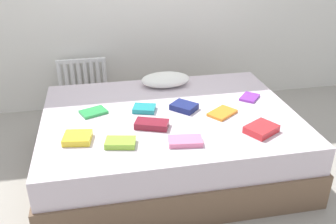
{
  "coord_description": "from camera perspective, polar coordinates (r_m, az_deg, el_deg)",
  "views": [
    {
      "loc": [
        -0.51,
        -2.54,
        1.82
      ],
      "look_at": [
        0.0,
        0.05,
        0.48
      ],
      "focal_mm": 39.47,
      "sensor_mm": 36.0,
      "label": 1
    }
  ],
  "objects": [
    {
      "name": "ground_plane",
      "position": [
        3.16,
        0.18,
        -8.19
      ],
      "size": [
        8.0,
        8.0,
        0.0
      ],
      "primitive_type": "plane",
      "color": "#9E998E"
    },
    {
      "name": "bed",
      "position": [
        3.03,
        0.18,
        -4.35
      ],
      "size": [
        2.0,
        1.5,
        0.5
      ],
      "color": "brown",
      "rests_on": "ground"
    },
    {
      "name": "radiator",
      "position": [
        4.03,
        -12.98,
        4.59
      ],
      "size": [
        0.5,
        0.04,
        0.5
      ],
      "color": "white",
      "rests_on": "ground"
    },
    {
      "name": "pillow",
      "position": [
        3.38,
        -0.39,
        5.03
      ],
      "size": [
        0.45,
        0.28,
        0.12
      ],
      "primitive_type": "ellipsoid",
      "color": "white",
      "rests_on": "bed"
    },
    {
      "name": "textbook_teal",
      "position": [
        2.93,
        -3.68,
        0.53
      ],
      "size": [
        0.2,
        0.18,
        0.04
      ],
      "primitive_type": "cube",
      "rotation": [
        0.0,
        0.0,
        -0.3
      ],
      "color": "teal",
      "rests_on": "bed"
    },
    {
      "name": "textbook_orange",
      "position": [
        2.91,
        8.37,
        -0.14
      ],
      "size": [
        0.26,
        0.25,
        0.02
      ],
      "primitive_type": "cube",
      "rotation": [
        0.0,
        0.0,
        0.63
      ],
      "color": "orange",
      "rests_on": "bed"
    },
    {
      "name": "textbook_lime",
      "position": [
        2.49,
        -7.35,
        -4.72
      ],
      "size": [
        0.22,
        0.16,
        0.04
      ],
      "primitive_type": "cube",
      "rotation": [
        0.0,
        0.0,
        -0.2
      ],
      "color": "#8CC638",
      "rests_on": "bed"
    },
    {
      "name": "textbook_purple",
      "position": [
        3.22,
        12.49,
        2.22
      ],
      "size": [
        0.21,
        0.22,
        0.02
      ],
      "primitive_type": "cube",
      "rotation": [
        0.0,
        0.0,
        0.86
      ],
      "color": "purple",
      "rests_on": "bed"
    },
    {
      "name": "textbook_pink",
      "position": [
        2.5,
        2.68,
        -4.52
      ],
      "size": [
        0.24,
        0.15,
        0.04
      ],
      "primitive_type": "cube",
      "rotation": [
        0.0,
        0.0,
        -0.12
      ],
      "color": "pink",
      "rests_on": "bed"
    },
    {
      "name": "textbook_red",
      "position": [
        2.7,
        14.22,
        -2.57
      ],
      "size": [
        0.27,
        0.25,
        0.05
      ],
      "primitive_type": "cube",
      "rotation": [
        0.0,
        0.0,
        0.53
      ],
      "color": "red",
      "rests_on": "bed"
    },
    {
      "name": "textbook_maroon",
      "position": [
        2.69,
        -2.52,
        -1.91
      ],
      "size": [
        0.27,
        0.2,
        0.05
      ],
      "primitive_type": "cube",
      "rotation": [
        0.0,
        0.0,
        -0.36
      ],
      "color": "maroon",
      "rests_on": "bed"
    },
    {
      "name": "textbook_green",
      "position": [
        2.95,
        -11.44,
        -0.0
      ],
      "size": [
        0.23,
        0.2,
        0.02
      ],
      "primitive_type": "cube",
      "rotation": [
        0.0,
        0.0,
        0.39
      ],
      "color": "green",
      "rests_on": "bed"
    },
    {
      "name": "textbook_navy",
      "position": [
        2.95,
        2.49,
        0.83
      ],
      "size": [
        0.24,
        0.24,
        0.05
      ],
      "primitive_type": "cube",
      "rotation": [
        0.0,
        0.0,
        -0.78
      ],
      "color": "navy",
      "rests_on": "bed"
    },
    {
      "name": "textbook_yellow",
      "position": [
        2.59,
        -13.8,
        -3.91
      ],
      "size": [
        0.21,
        0.19,
        0.05
      ],
      "primitive_type": "cube",
      "rotation": [
        0.0,
        0.0,
        -0.16
      ],
      "color": "yellow",
      "rests_on": "bed"
    }
  ]
}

